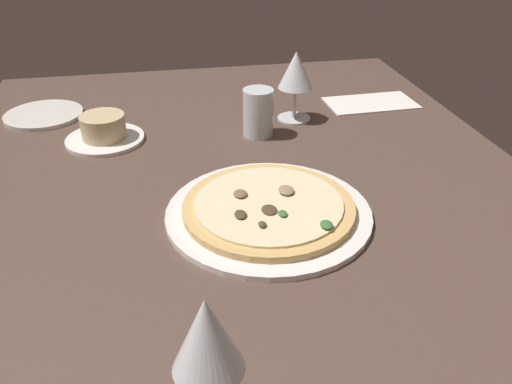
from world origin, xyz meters
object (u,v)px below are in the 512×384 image
at_px(pizza_main, 269,210).
at_px(paper_menu, 371,103).
at_px(ramekin_on_saucer, 104,131).
at_px(wine_glass_near, 296,73).
at_px(side_plate, 44,115).
at_px(wine_glass_far, 207,341).
at_px(water_glass, 258,116).

height_order(pizza_main, paper_menu, pizza_main).
distance_m(ramekin_on_saucer, wine_glass_near, 0.43).
bearing_deg(side_plate, wine_glass_far, -161.17).
height_order(wine_glass_near, water_glass, wine_glass_near).
xyz_separation_m(ramekin_on_saucer, wine_glass_near, (0.04, -0.42, 0.09)).
xyz_separation_m(water_glass, paper_menu, (0.13, -0.31, -0.04)).
relative_size(wine_glass_near, paper_menu, 0.72).
relative_size(pizza_main, side_plate, 1.89).
height_order(pizza_main, wine_glass_near, wine_glass_near).
distance_m(water_glass, side_plate, 0.51).
bearing_deg(wine_glass_near, wine_glass_far, 159.61).
xyz_separation_m(wine_glass_far, wine_glass_near, (0.74, -0.27, 0.00)).
distance_m(ramekin_on_saucer, paper_menu, 0.64).
distance_m(pizza_main, side_plate, 0.66).
bearing_deg(wine_glass_far, water_glass, -14.84).
distance_m(pizza_main, wine_glass_near, 0.42).
bearing_deg(paper_menu, water_glass, 110.95).
bearing_deg(pizza_main, side_plate, 40.03).
distance_m(water_glass, paper_menu, 0.34).
relative_size(wine_glass_near, side_plate, 0.89).
xyz_separation_m(water_glass, side_plate, (0.19, 0.47, -0.04)).
xyz_separation_m(ramekin_on_saucer, paper_menu, (0.10, -0.63, -0.02)).
relative_size(pizza_main, water_glass, 3.30).
height_order(water_glass, paper_menu, water_glass).
height_order(pizza_main, side_plate, pizza_main).
relative_size(ramekin_on_saucer, paper_menu, 0.75).
xyz_separation_m(side_plate, paper_menu, (-0.06, -0.78, -0.00)).
relative_size(ramekin_on_saucer, wine_glass_far, 1.03).
xyz_separation_m(wine_glass_far, paper_menu, (0.80, -0.49, -0.11)).
bearing_deg(wine_glass_near, paper_menu, -74.06).
distance_m(ramekin_on_saucer, wine_glass_far, 0.72).
bearing_deg(ramekin_on_saucer, side_plate, 42.30).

